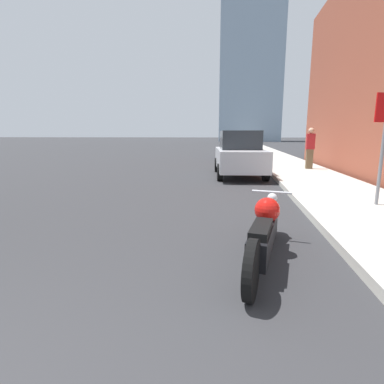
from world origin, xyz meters
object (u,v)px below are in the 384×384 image
object	(u,v)px
parked_car_silver	(239,154)
parked_car_blue	(242,146)
pedestrian	(310,148)
motorcycle	(264,231)

from	to	relation	value
parked_car_silver	parked_car_blue	xyz separation A→B (m)	(0.38, 10.20, -0.05)
parked_car_silver	pedestrian	xyz separation A→B (m)	(3.22, 1.84, 0.21)
motorcycle	pedestrian	distance (m)	10.84
parked_car_silver	pedestrian	distance (m)	3.71
motorcycle	pedestrian	world-z (taller)	pedestrian
motorcycle	parked_car_blue	size ratio (longest dim) A/B	0.67
pedestrian	motorcycle	bearing A→B (deg)	-105.98
motorcycle	parked_car_silver	xyz separation A→B (m)	(-0.24, 8.56, 0.50)
parked_car_silver	pedestrian	size ratio (longest dim) A/B	2.53
parked_car_silver	motorcycle	bearing A→B (deg)	-94.03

